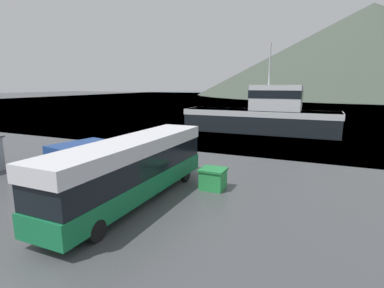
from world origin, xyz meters
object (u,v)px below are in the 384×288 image
Objects in this scene: delivery_van at (88,157)px; fishing_boat at (262,115)px; storage_bin at (213,179)px; tour_bus at (133,167)px.

fishing_boat reaches higher than delivery_van.
delivery_van is at bearing -174.96° from storage_bin.
fishing_boat is (7.21, 22.82, 1.02)m from delivery_van.
delivery_van is 8.78m from storage_bin.
fishing_boat is at bearing 86.34° from tour_bus.
tour_bus is at bearing -15.09° from delivery_van.
tour_bus is at bearing -132.52° from storage_bin.
tour_bus reaches higher than storage_bin.
storage_bin is (8.72, 0.77, -0.58)m from delivery_van.
tour_bus reaches higher than delivery_van.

